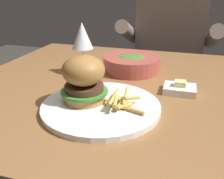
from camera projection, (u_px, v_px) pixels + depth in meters
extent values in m
cube|color=brown|center=(146.00, 93.00, 0.78)|extent=(1.15, 0.90, 0.04)
cylinder|color=brown|center=(63.00, 115.00, 1.40)|extent=(0.06, 0.06, 0.70)
cylinder|color=white|center=(101.00, 106.00, 0.63)|extent=(0.30, 0.30, 0.01)
cylinder|color=#B78447|center=(85.00, 96.00, 0.65)|extent=(0.11, 0.11, 0.02)
cylinder|color=#38842D|center=(84.00, 91.00, 0.64)|extent=(0.12, 0.12, 0.01)
cylinder|color=#4C2D1E|center=(84.00, 87.00, 0.64)|extent=(0.10, 0.10, 0.02)
ellipsoid|color=#9C6A35|center=(83.00, 70.00, 0.62)|extent=(0.11, 0.11, 0.08)
cylinder|color=#CCB78C|center=(83.00, 61.00, 0.61)|extent=(0.00, 0.00, 0.05)
cylinder|color=#EABC5B|center=(118.00, 103.00, 0.62)|extent=(0.06, 0.03, 0.01)
cylinder|color=gold|center=(130.00, 109.00, 0.59)|extent=(0.07, 0.03, 0.01)
cylinder|color=#EABC5B|center=(122.00, 101.00, 0.63)|extent=(0.04, 0.06, 0.01)
cylinder|color=gold|center=(123.00, 106.00, 0.60)|extent=(0.04, 0.04, 0.01)
cylinder|color=gold|center=(120.00, 103.00, 0.61)|extent=(0.01, 0.06, 0.01)
cylinder|color=gold|center=(115.00, 95.00, 0.64)|extent=(0.01, 0.06, 0.01)
cylinder|color=#E0B251|center=(126.00, 98.00, 0.62)|extent=(0.07, 0.04, 0.01)
cylinder|color=#E0B251|center=(113.00, 98.00, 0.61)|extent=(0.01, 0.07, 0.01)
cylinder|color=#E0B251|center=(116.00, 101.00, 0.60)|extent=(0.02, 0.06, 0.01)
cylinder|color=#EABC5B|center=(110.00, 102.00, 0.62)|extent=(0.06, 0.04, 0.01)
cylinder|color=#E0B251|center=(126.00, 94.00, 0.62)|extent=(0.02, 0.06, 0.01)
cylinder|color=silver|center=(84.00, 72.00, 0.89)|extent=(0.07, 0.07, 0.00)
cylinder|color=silver|center=(83.00, 60.00, 0.87)|extent=(0.01, 0.01, 0.09)
cone|color=silver|center=(82.00, 35.00, 0.83)|extent=(0.07, 0.07, 0.09)
cube|color=white|center=(180.00, 89.00, 0.73)|extent=(0.09, 0.07, 0.02)
cube|color=#F4E58C|center=(180.00, 84.00, 0.72)|extent=(0.03, 0.03, 0.02)
cylinder|color=#B24C42|center=(132.00, 64.00, 0.90)|extent=(0.20, 0.20, 0.05)
ellipsoid|color=#4C662D|center=(132.00, 58.00, 0.89)|extent=(0.11, 0.11, 0.02)
cube|color=#282833|center=(163.00, 118.00, 1.61)|extent=(0.30, 0.22, 0.46)
cube|color=#72665B|center=(169.00, 43.00, 1.42)|extent=(0.36, 0.20, 0.52)
cylinder|color=#72665B|center=(129.00, 33.00, 1.38)|extent=(0.07, 0.34, 0.18)
cylinder|color=#72665B|center=(213.00, 37.00, 1.26)|extent=(0.07, 0.34, 0.18)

